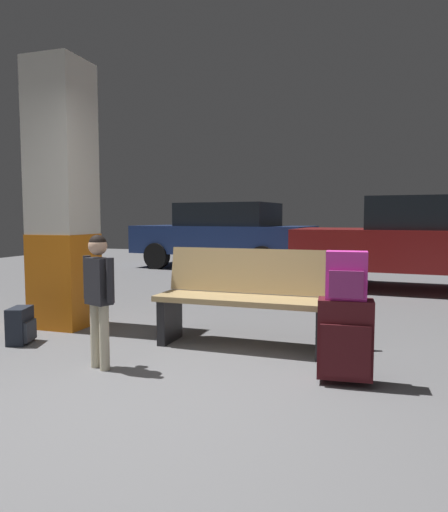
# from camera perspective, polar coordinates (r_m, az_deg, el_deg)

# --- Properties ---
(ground_plane) EXTENTS (18.00, 18.00, 0.10)m
(ground_plane) POSITION_cam_1_polar(r_m,az_deg,el_deg) (6.72, 5.54, -5.81)
(ground_plane) COLOR slate
(structural_pillar) EXTENTS (0.57, 0.57, 2.82)m
(structural_pillar) POSITION_cam_1_polar(r_m,az_deg,el_deg) (5.30, -19.20, 6.87)
(structural_pillar) COLOR orange
(structural_pillar) RESTS_ON ground_plane
(bench) EXTENTS (1.61, 0.55, 0.89)m
(bench) POSITION_cam_1_polar(r_m,az_deg,el_deg) (4.26, 2.57, -5.21)
(bench) COLOR tan
(bench) RESTS_ON ground_plane
(suitcase) EXTENTS (0.39, 0.25, 0.60)m
(suitcase) POSITION_cam_1_polar(r_m,az_deg,el_deg) (3.44, 14.63, -9.85)
(suitcase) COLOR #471419
(suitcase) RESTS_ON ground_plane
(backpack_bright) EXTENTS (0.29, 0.20, 0.34)m
(backpack_bright) POSITION_cam_1_polar(r_m,az_deg,el_deg) (3.35, 14.79, -2.39)
(backpack_bright) COLOR #D833A5
(backpack_bright) RESTS_ON suitcase
(child) EXTENTS (0.33, 0.25, 1.05)m
(child) POSITION_cam_1_polar(r_m,az_deg,el_deg) (3.72, -15.12, -3.66)
(child) COLOR beige
(child) RESTS_ON ground_plane
(backpack_dark_floor) EXTENTS (0.26, 0.32, 0.34)m
(backpack_dark_floor) POSITION_cam_1_polar(r_m,az_deg,el_deg) (4.79, -23.68, -7.85)
(backpack_dark_floor) COLOR #1E232D
(backpack_dark_floor) RESTS_ON ground_plane
(parked_car_near) EXTENTS (4.19, 1.99, 1.51)m
(parked_car_near) POSITION_cam_1_polar(r_m,az_deg,el_deg) (8.17, 23.73, 1.72)
(parked_car_near) COLOR maroon
(parked_car_near) RESTS_ON ground_plane
(parked_car_far) EXTENTS (4.28, 2.20, 1.51)m
(parked_car_far) POSITION_cam_1_polar(r_m,az_deg,el_deg) (10.80, 0.02, 2.75)
(parked_car_far) COLOR navy
(parked_car_far) RESTS_ON ground_plane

